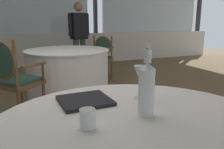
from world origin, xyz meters
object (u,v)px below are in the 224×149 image
Objects in this scene: water_bottle at (146,88)px; dining_chair_0_1 at (12,74)px; dining_chair_0_0 at (100,55)px; water_tumbler at (88,119)px; wine_glass at (140,75)px; menu_book at (85,101)px; diner_person_0 at (79,34)px.

dining_chair_0_1 is at bearing 106.36° from water_bottle.
dining_chair_0_0 is at bearing 0.00° from dining_chair_0_1.
water_bottle reaches higher than water_tumbler.
wine_glass is 3.36m from dining_chair_0_0.
water_bottle is 1.26× the size of menu_book.
water_bottle reaches higher than dining_chair_0_0.
dining_chair_0_1 is (-0.38, 1.72, -0.18)m from menu_book.
water_bottle is at bearing -26.66° from diner_person_0.
diner_person_0 reaches higher than water_tumbler.
water_tumbler is (-0.29, -0.02, -0.09)m from water_bottle.
wine_glass is (0.10, 0.23, 0.00)m from water_bottle.
menu_book is 0.27× the size of dining_chair_0_1.
dining_chair_0_0 is (1.04, 3.43, -0.35)m from water_bottle.
water_bottle is 2.12m from dining_chair_0_1.
dining_chair_0_0 is at bearing 73.08° from water_bottle.
wine_glass reaches higher than dining_chair_0_0.
diner_person_0 reaches higher than wine_glass.
dining_chair_0_1 reaches higher than wine_glass.
water_bottle is at bearing -114.67° from dining_chair_0_1.
water_tumbler is 3.71m from dining_chair_0_0.
water_bottle is 0.25m from wine_glass.
water_tumbler is 0.05× the size of diner_person_0.
menu_book is (0.08, 0.31, -0.03)m from water_tumbler.
dining_chair_0_0 is 0.98m from diner_person_0.
water_tumbler is 4.50m from diner_person_0.
menu_book is at bearing 75.48° from water_tumbler.
diner_person_0 is (-0.17, 0.89, 0.38)m from dining_chair_0_0.
dining_chair_0_1 is (-1.64, -1.42, 0.04)m from dining_chair_0_0.
diner_person_0 is (1.46, 2.32, 0.33)m from dining_chair_0_1.
wine_glass is 0.48m from water_tumbler.
water_tumbler is at bearing -30.24° from diner_person_0.
water_bottle reaches higher than dining_chair_0_1.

